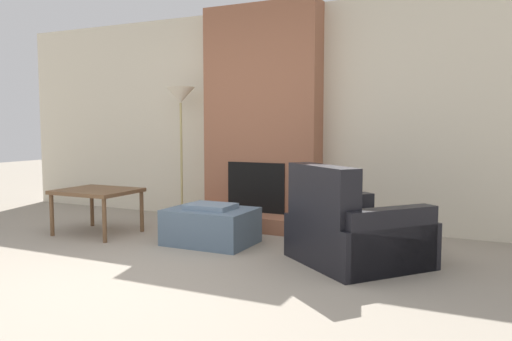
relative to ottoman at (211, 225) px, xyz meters
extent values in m
plane|color=gray|center=(0.04, -1.47, -0.19)|extent=(24.00, 24.00, 0.00)
cube|color=beige|center=(0.04, 1.35, 1.11)|extent=(7.75, 0.06, 2.60)
cube|color=#935B42|center=(0.04, 1.15, 1.11)|extent=(1.42, 0.33, 2.60)
cube|color=#935B42|center=(0.04, 0.80, -0.10)|extent=(1.42, 0.37, 0.17)
cube|color=black|center=(0.04, 0.98, 0.28)|extent=(0.73, 0.02, 0.59)
cube|color=slate|center=(0.00, 0.00, -0.01)|extent=(0.85, 0.63, 0.36)
cube|color=slate|center=(0.00, 0.00, 0.19)|extent=(0.47, 0.35, 0.05)
cube|color=black|center=(1.51, -0.05, 0.01)|extent=(1.36, 1.35, 0.39)
cube|color=black|center=(1.27, -0.33, 0.24)|extent=(0.76, 0.68, 0.86)
cube|color=black|center=(1.83, -0.31, 0.08)|extent=(0.67, 0.75, 0.54)
cube|color=black|center=(1.20, 0.21, 0.08)|extent=(0.67, 0.75, 0.54)
cube|color=brown|center=(-1.37, -0.13, 0.29)|extent=(0.82, 0.68, 0.04)
cylinder|color=brown|center=(-1.74, -0.42, 0.04)|extent=(0.04, 0.04, 0.45)
cylinder|color=brown|center=(-1.00, -0.42, 0.04)|extent=(0.04, 0.04, 0.45)
cylinder|color=brown|center=(-1.74, 0.17, 0.04)|extent=(0.04, 0.04, 0.45)
cylinder|color=brown|center=(-1.00, 0.17, 0.04)|extent=(0.04, 0.04, 0.45)
cylinder|color=tan|center=(-1.01, 0.99, -0.18)|extent=(0.24, 0.24, 0.02)
cylinder|color=tan|center=(-1.01, 0.99, 0.56)|extent=(0.03, 0.03, 1.46)
cone|color=silver|center=(-1.01, 0.99, 1.39)|extent=(0.35, 0.35, 0.19)
camera|label=1|loc=(2.53, -4.29, 1.00)|focal=35.00mm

